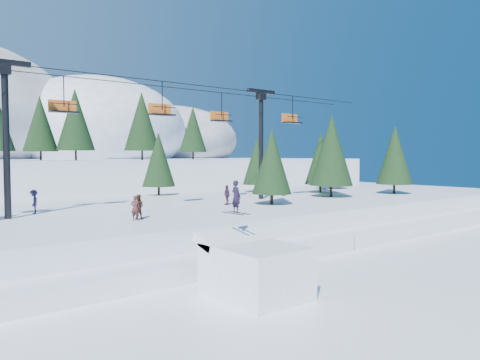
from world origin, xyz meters
TOP-DOWN VIEW (x-y plane):
  - ground at (0.00, 0.00)m, footprint 160.00×160.00m
  - mid_shelf at (0.00, 18.00)m, footprint 70.00×22.00m
  - berm at (0.00, 8.00)m, footprint 70.00×6.00m
  - jump_kicker at (-2.11, 1.45)m, footprint 3.59×4.89m
  - chairlift at (1.01, 18.05)m, footprint 46.00×3.21m
  - conifer_stand at (1.51, 18.63)m, footprint 63.13×17.91m
  - distant_skiers at (-1.82, 17.06)m, footprint 31.63×8.73m
  - banner_near at (5.27, 5.00)m, footprint 2.80×0.63m
  - banner_far at (11.57, 5.16)m, footprint 2.85×0.34m

SIDE VIEW (x-z plane):
  - ground at x=0.00m, z-range 0.00..0.00m
  - banner_near at x=5.27m, z-range 0.09..0.99m
  - banner_far at x=11.57m, z-range 0.09..0.99m
  - berm at x=0.00m, z-range 0.00..1.10m
  - mid_shelf at x=0.00m, z-range 0.00..2.50m
  - jump_kicker at x=-2.11m, z-range -1.38..4.02m
  - distant_skiers at x=-1.82m, z-range 2.47..4.18m
  - conifer_stand at x=1.51m, z-range 2.35..10.99m
  - chairlift at x=1.01m, z-range 4.18..14.46m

